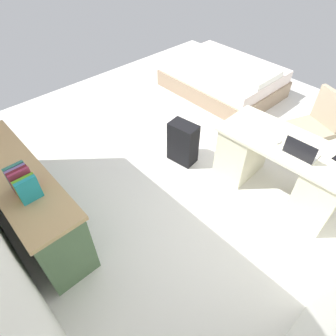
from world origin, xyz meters
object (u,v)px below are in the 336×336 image
office_chair (312,131)px  bed (223,78)px  laptop (301,152)px  suitcase_black (183,143)px  computer_mouse (278,141)px  credenza (28,200)px  desk (280,167)px

office_chair → bed: (1.90, -0.57, -0.18)m
office_chair → bed: 1.99m
office_chair → laptop: bearing=104.2°
suitcase_black → computer_mouse: computer_mouse is taller
bed → suitcase_black: (-0.83, 1.83, 0.04)m
credenza → bed: 3.76m
credenza → computer_mouse: size_ratio=18.00×
office_chair → suitcase_black: 1.66m
office_chair → bed: bearing=-16.6°
office_chair → bed: office_chair is taller
desk → office_chair: office_chair is taller
desk → laptop: laptop is taller
bed → suitcase_black: 2.01m
desk → laptop: (-0.18, 0.10, 0.40)m
suitcase_black → laptop: 1.44m
desk → suitcase_black: 1.21m
bed → computer_mouse: bearing=141.6°
suitcase_black → office_chair: bearing=-138.8°
credenza → suitcase_black: bearing=-99.6°
bed → computer_mouse: 2.45m
credenza → laptop: size_ratio=5.62×
desk → computer_mouse: computer_mouse is taller
credenza → suitcase_black: (-0.32, -1.89, -0.12)m
bed → suitcase_black: bearing=114.4°
credenza → computer_mouse: (-1.37, -2.23, 0.35)m
office_chair → credenza: (1.39, 3.15, -0.02)m
credenza → computer_mouse: credenza is taller
desk → bed: size_ratio=0.77×
suitcase_black → laptop: bearing=-175.1°
desk → computer_mouse: 0.38m
computer_mouse → suitcase_black: bearing=15.2°
desk → office_chair: size_ratio=1.56×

